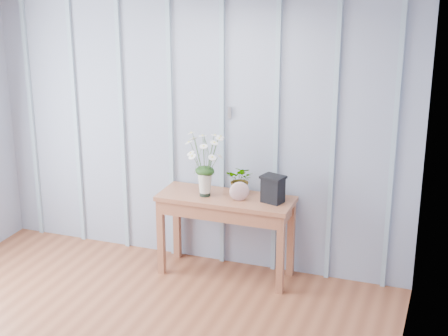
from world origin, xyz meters
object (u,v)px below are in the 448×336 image
at_px(sideboard, 226,209).
at_px(daisy_vase, 205,155).
at_px(felt_disc_vessel, 239,191).
at_px(carved_box, 273,189).

xyz_separation_m(sideboard, daisy_vase, (-0.18, -0.04, 0.49)).
distance_m(daisy_vase, felt_disc_vessel, 0.43).
xyz_separation_m(felt_disc_vessel, carved_box, (0.28, 0.07, 0.04)).
height_order(sideboard, daisy_vase, daisy_vase).
relative_size(sideboard, carved_box, 5.04).
xyz_separation_m(sideboard, felt_disc_vessel, (0.14, -0.06, 0.20)).
bearing_deg(daisy_vase, felt_disc_vessel, -3.05).
height_order(sideboard, felt_disc_vessel, felt_disc_vessel).
bearing_deg(felt_disc_vessel, carved_box, -10.60).
xyz_separation_m(daisy_vase, carved_box, (0.60, 0.05, -0.25)).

